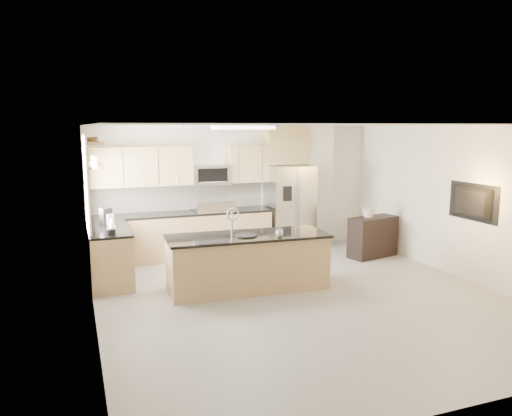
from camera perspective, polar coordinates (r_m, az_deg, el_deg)
name	(u,v)px	position (r m, az deg, el deg)	size (l,w,h in m)	color
floor	(302,298)	(7.75, 5.31, -10.18)	(6.50, 6.50, 0.00)	#999892
ceiling	(305,125)	(7.31, 5.62, 9.42)	(6.00, 6.50, 0.02)	white
wall_back	(236,189)	(10.41, -2.31, 2.23)	(6.00, 0.02, 2.60)	white
wall_front	(464,274)	(4.78, 22.72, -6.96)	(6.00, 0.02, 2.60)	white
wall_left	(91,228)	(6.70, -18.35, -2.18)	(0.02, 6.50, 2.60)	white
wall_right	(464,203)	(9.12, 22.71, 0.51)	(0.02, 6.50, 2.60)	white
back_counter	(182,235)	(9.93, -8.46, -3.05)	(3.55, 0.66, 1.44)	tan
left_counter	(110,255)	(8.70, -16.38, -5.17)	(0.66, 1.50, 0.92)	tan
range	(213,233)	(10.07, -4.96, -2.82)	(0.76, 0.64, 1.14)	black
upper_cabinets	(175,166)	(9.87, -9.27, 4.80)	(3.50, 0.33, 0.75)	tan
microwave	(210,175)	(10.01, -5.24, 3.82)	(0.76, 0.40, 0.40)	silver
refrigerator	(289,208)	(10.50, 3.85, 0.02)	(0.92, 0.78, 1.78)	silver
partition_column	(317,186)	(10.97, 7.02, 2.53)	(0.60, 0.30, 2.60)	silver
window	(87,185)	(8.48, -18.78, 2.51)	(0.04, 1.15, 1.65)	white
shelf_lower	(94,166)	(8.56, -18.05, 4.63)	(0.30, 1.20, 0.04)	olive
shelf_upper	(93,143)	(8.54, -18.18, 7.10)	(0.30, 1.20, 0.04)	olive
ceiling_fixture	(243,128)	(8.64, -1.50, 9.17)	(1.00, 0.50, 0.06)	white
island	(248,262)	(8.00, -0.96, -6.16)	(2.60, 1.05, 1.31)	tan
credenza	(373,237)	(10.24, 13.21, -3.23)	(1.01, 0.42, 0.81)	black
cup	(279,233)	(7.79, 2.69, -2.92)	(0.12, 0.12, 0.09)	silver
platter	(246,235)	(7.81, -1.19, -3.15)	(0.36, 0.36, 0.02)	black
blender	(111,226)	(7.99, -16.27, -2.01)	(0.14, 0.14, 0.33)	black
kettle	(112,223)	(8.52, -16.18, -1.62)	(0.18, 0.18, 0.22)	silver
coffee_maker	(106,217)	(8.82, -16.80, -0.99)	(0.22, 0.24, 0.30)	black
bowl	(91,138)	(8.91, -18.30, 7.60)	(0.40, 0.40, 0.10)	silver
flower_vase	(369,202)	(10.08, 12.83, 0.72)	(0.56, 0.49, 0.62)	beige
television	(469,202)	(8.90, 23.18, 0.61)	(1.08, 0.14, 0.62)	black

